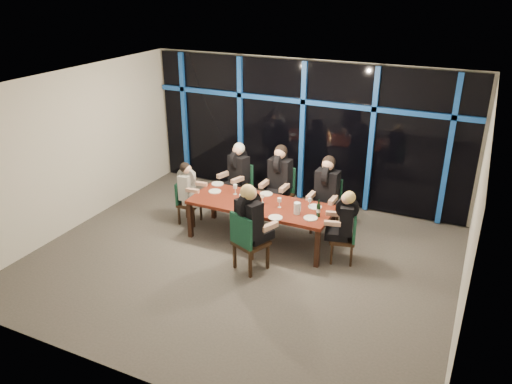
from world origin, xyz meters
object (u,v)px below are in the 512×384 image
Objects in this scene: diner_far_left at (237,167)px; chair_far_right at (327,202)px; chair_end_left at (186,200)px; diner_end_left at (188,184)px; diner_near_mid at (251,215)px; dining_table at (261,207)px; diner_far_right at (327,184)px; wine_bottle at (318,210)px; water_pitcher at (297,208)px; chair_near_mid at (247,239)px; chair_end_right at (348,235)px; diner_end_right at (345,216)px; diner_far_mid at (279,172)px; chair_far_mid at (281,190)px; chair_far_left at (241,184)px.

chair_far_right is at bearing 15.17° from diner_far_left.
chair_end_left is 1.03× the size of diner_end_left.
chair_end_left is at bearing -6.00° from diner_near_mid.
diner_far_left is (-0.97, 0.99, 0.26)m from dining_table.
wine_bottle is (0.14, -0.89, -0.12)m from diner_far_right.
wine_bottle is 0.37m from water_pitcher.
dining_table is 3.12× the size of diner_end_left.
diner_far_left is at bearing 179.76° from chair_far_right.
chair_end_left is at bearing -8.33° from chair_near_mid.
diner_near_mid is (-1.38, -0.91, 0.50)m from chair_end_right.
diner_far_right is at bearing -90.00° from chair_far_right.
diner_near_mid is at bearing -70.11° from chair_end_right.
water_pitcher is (-0.82, -0.06, 0.01)m from diner_end_right.
diner_far_mid reaches higher than chair_far_right.
chair_end_left is 2.78m from wine_bottle.
diner_near_mid is 3.32× the size of wine_bottle.
chair_near_mid is 5.07× the size of water_pitcher.
chair_far_mid is 1.00m from diner_far_left.
diner_far_right reaches higher than chair_end_left.
diner_far_left is (-0.03, -0.08, 0.39)m from chair_far_left.
wine_bottle is (1.15, -1.04, -0.13)m from diner_far_mid.
water_pitcher is at bearing -17.66° from chair_far_left.
chair_end_right is 0.97m from water_pitcher.
wine_bottle is (-0.46, -0.00, 0.02)m from diner_end_right.
diner_far_mid is 1.36m from water_pitcher.
water_pitcher is (0.48, 0.83, -0.14)m from diner_near_mid.
diner_far_left reaches higher than diner_end_left.
diner_far_right reaches higher than diner_end_right.
diner_near_mid is (1.21, -2.03, 0.44)m from chair_far_left.
diner_end_right is at bearing -121.83° from chair_near_mid.
diner_end_left is (-1.80, 1.10, 0.24)m from chair_near_mid.
diner_far_mid reaches higher than diner_end_right.
diner_far_mid is at bearing -90.00° from chair_far_mid.
diner_far_mid reaches higher than diner_near_mid.
chair_end_right is 0.87× the size of diner_near_mid.
wine_bottle reaches higher than chair_end_left.
chair_far_mid is at bearing -137.02° from chair_end_right.
dining_table is at bearing -105.20° from chair_end_right.
diner_far_right is (1.00, -0.24, 0.40)m from chair_far_mid.
chair_far_left is 1.21m from diner_end_left.
diner_end_right reaches higher than chair_far_right.
chair_far_mid is 5.08× the size of water_pitcher.
chair_far_right is 2.04m from diner_near_mid.
chair_near_mid is at bearing -41.82° from diner_far_left.
chair_far_mid is 1.84m from diner_end_left.
chair_far_left is at bearing -38.76° from chair_near_mid.
wine_bottle is (1.11, -0.07, 0.19)m from dining_table.
wine_bottle is (0.88, 0.97, 0.28)m from chair_near_mid.
diner_end_left is at bearing -159.47° from chair_far_right.
chair_end_right is 2.03m from diner_far_mid.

